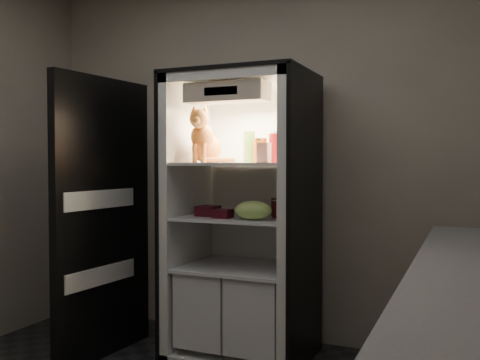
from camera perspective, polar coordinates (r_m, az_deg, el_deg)
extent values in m
plane|color=beige|center=(3.94, 2.82, 2.77)|extent=(3.60, 0.00, 3.60)
cube|color=white|center=(3.83, 2.12, -3.57)|extent=(0.85, 0.06, 1.85)
cube|color=white|center=(3.71, -5.40, -3.76)|extent=(0.06, 0.70, 1.85)
cube|color=white|center=(3.40, 6.37, -4.29)|extent=(0.06, 0.70, 1.85)
cube|color=white|center=(3.56, 0.23, 10.45)|extent=(0.85, 0.70, 0.06)
cube|color=white|center=(3.74, 0.23, -17.80)|extent=(0.85, 0.70, 0.06)
cube|color=black|center=(3.73, -5.96, -3.73)|extent=(0.02, 0.72, 1.87)
cube|color=black|center=(3.39, 7.05, -4.31)|extent=(0.02, 0.72, 1.87)
cube|color=black|center=(3.56, 0.23, 11.12)|extent=(0.90, 0.72, 0.02)
cube|color=white|center=(3.49, 0.03, 1.72)|extent=(0.73, 0.62, 0.02)
cube|color=white|center=(3.51, 0.03, -4.00)|extent=(0.73, 0.62, 0.02)
cube|color=white|center=(3.69, -2.53, -12.88)|extent=(0.34, 0.58, 0.48)
cube|color=white|center=(3.55, 2.70, -13.46)|extent=(0.34, 0.58, 0.48)
cube|color=white|center=(3.56, 0.03, -9.29)|extent=(0.73, 0.62, 0.02)
cube|color=beige|center=(3.33, -1.42, 9.30)|extent=(0.52, 0.18, 0.12)
cube|color=black|center=(3.25, -2.06, 9.48)|extent=(0.22, 0.01, 0.05)
cube|color=black|center=(3.67, -14.36, -3.89)|extent=(0.13, 0.87, 1.85)
cube|color=white|center=(3.67, -14.83, -9.80)|extent=(0.11, 0.64, 0.12)
cube|color=white|center=(3.61, -14.90, -1.99)|extent=(0.11, 0.64, 0.12)
ellipsoid|color=#D75B1B|center=(3.56, -3.58, 3.37)|extent=(0.22, 0.26, 0.19)
ellipsoid|color=#D75B1B|center=(3.48, -4.06, 4.63)|extent=(0.17, 0.16, 0.17)
sphere|color=#C96927|center=(3.43, -4.39, 6.53)|extent=(0.14, 0.14, 0.12)
sphere|color=#C96927|center=(3.38, -4.66, 6.36)|extent=(0.06, 0.06, 0.05)
cone|color=#C96927|center=(3.45, -4.92, 7.49)|extent=(0.06, 0.06, 0.06)
cone|color=#C96927|center=(3.43, -3.75, 7.54)|extent=(0.06, 0.06, 0.06)
cylinder|color=#D75B1B|center=(3.43, -4.85, 2.88)|extent=(0.03, 0.03, 0.12)
cylinder|color=#D75B1B|center=(3.41, -3.90, 2.89)|extent=(0.03, 0.03, 0.12)
cylinder|color=#D75B1B|center=(3.45, -2.40, 2.16)|extent=(0.20, 0.15, 0.03)
cylinder|color=green|center=(3.56, 0.99, 3.42)|extent=(0.08, 0.08, 0.19)
cylinder|color=green|center=(3.56, 0.99, 5.08)|extent=(0.08, 0.08, 0.02)
cylinder|color=white|center=(3.58, 1.25, 2.87)|extent=(0.10, 0.10, 0.12)
cylinder|color=#1A41BC|center=(3.59, 1.25, 4.02)|extent=(0.10, 0.10, 0.02)
cylinder|color=maroon|center=(3.47, 2.15, 3.05)|extent=(0.09, 0.09, 0.14)
cylinder|color=#B68C30|center=(3.47, 2.15, 4.35)|extent=(0.09, 0.09, 0.02)
cylinder|color=maroon|center=(3.44, 4.06, 3.41)|extent=(0.12, 0.12, 0.18)
cylinder|color=white|center=(3.45, 4.07, 5.08)|extent=(0.12, 0.12, 0.02)
cube|color=silver|center=(3.22, 2.58, 2.93)|extent=(0.07, 0.07, 0.12)
cylinder|color=black|center=(3.51, 3.88, -2.88)|extent=(0.06, 0.06, 0.12)
cylinder|color=#B2B2B2|center=(3.51, 3.88, -1.90)|extent=(0.07, 0.07, 0.00)
cylinder|color=black|center=(3.43, 4.05, -3.09)|extent=(0.06, 0.06, 0.11)
cylinder|color=#B2B2B2|center=(3.42, 4.05, -2.18)|extent=(0.06, 0.06, 0.00)
cylinder|color=black|center=(3.39, 3.95, -3.14)|extent=(0.06, 0.06, 0.11)
cylinder|color=#B2B2B2|center=(3.39, 3.95, -2.21)|extent=(0.06, 0.06, 0.00)
cylinder|color=brown|center=(3.52, 0.77, -3.13)|extent=(0.07, 0.07, 0.08)
cylinder|color=#B2B2B2|center=(3.51, 0.77, -2.36)|extent=(0.07, 0.07, 0.01)
ellipsoid|color=#A2D262|center=(3.27, 1.42, -3.24)|extent=(0.23, 0.17, 0.12)
cube|color=#4C0C15|center=(3.50, -3.44, -3.31)|extent=(0.13, 0.13, 0.07)
cube|color=#4C0C15|center=(3.38, -1.86, -3.60)|extent=(0.11, 0.11, 0.05)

